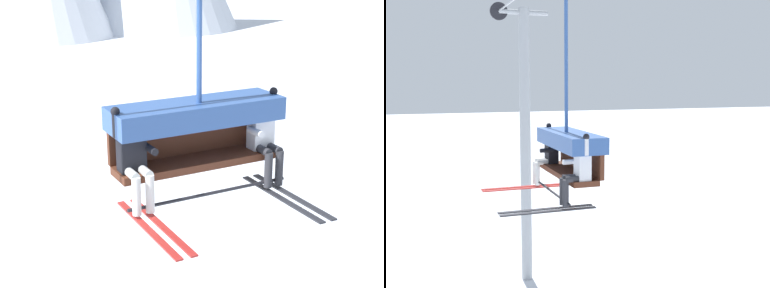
# 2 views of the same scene
# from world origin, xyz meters

# --- Properties ---
(lift_tower_near) EXTENTS (0.36, 1.88, 9.23)m
(lift_tower_near) POSITION_xyz_m (-8.06, -0.02, 4.78)
(lift_tower_near) COLOR #9EA3A8
(lift_tower_near) RESTS_ON ground_plane
(chairlift_chair) EXTENTS (2.33, 0.74, 4.39)m
(chairlift_chair) POSITION_xyz_m (-1.27, -0.73, 5.52)
(chairlift_chair) COLOR #512819
(skier_black) EXTENTS (0.48, 1.70, 1.34)m
(skier_black) POSITION_xyz_m (-2.23, -0.94, 5.20)
(skier_black) COLOR black
(skier_white) EXTENTS (0.48, 1.70, 1.34)m
(skier_white) POSITION_xyz_m (-0.32, -0.94, 5.20)
(skier_white) COLOR silver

